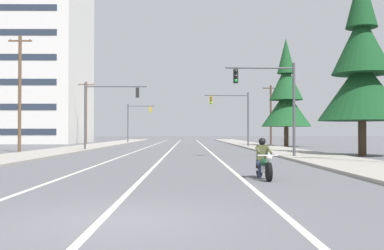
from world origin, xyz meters
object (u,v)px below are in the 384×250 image
(traffic_signal_near_right, at_px, (274,95))
(utility_pole_right_far, at_px, (271,113))
(motorcycle_with_rider, at_px, (263,162))
(apartment_building_far_left_block, at_px, (18,54))
(conifer_tree_right_verge_near, at_px, (362,69))
(utility_pole_left_near, at_px, (20,92))
(conifer_tree_right_verge_far, at_px, (286,97))
(traffic_signal_mid_right, at_px, (235,111))
(traffic_signal_mid_left, at_px, (135,117))
(utility_pole_left_far, at_px, (86,111))
(traffic_signal_near_left, at_px, (103,105))

(traffic_signal_near_right, relative_size, utility_pole_right_far, 0.76)
(motorcycle_with_rider, xyz_separation_m, apartment_building_far_left_block, (-29.96, 55.96, 13.74))
(conifer_tree_right_verge_near, bearing_deg, utility_pole_left_near, 168.09)
(utility_pole_left_near, xyz_separation_m, apartment_building_far_left_block, (-13.48, 35.08, 9.33))
(motorcycle_with_rider, relative_size, conifer_tree_right_verge_far, 0.17)
(apartment_building_far_left_block, bearing_deg, traffic_signal_near_right, -52.50)
(motorcycle_with_rider, distance_m, traffic_signal_mid_right, 34.68)
(traffic_signal_mid_left, xyz_separation_m, utility_pole_left_near, (-5.54, -33.78, 0.93))
(traffic_signal_near_right, bearing_deg, conifer_tree_right_verge_far, 75.76)
(traffic_signal_mid_left, bearing_deg, traffic_signal_mid_right, -56.05)
(traffic_signal_near_right, height_order, traffic_signal_mid_right, same)
(traffic_signal_near_right, relative_size, traffic_signal_mid_right, 1.00)
(traffic_signal_mid_left, distance_m, utility_pole_left_far, 8.56)
(traffic_signal_near_right, relative_size, utility_pole_left_near, 0.65)
(traffic_signal_mid_right, distance_m, utility_pole_left_far, 24.99)
(utility_pole_right_far, bearing_deg, traffic_signal_mid_left, 155.50)
(traffic_signal_near_left, relative_size, traffic_signal_mid_right, 1.00)
(utility_pole_left_near, height_order, conifer_tree_right_verge_near, conifer_tree_right_verge_near)
(traffic_signal_near_right, relative_size, conifer_tree_right_verge_near, 0.46)
(utility_pole_left_near, bearing_deg, traffic_signal_mid_right, 35.20)
(utility_pole_left_near, bearing_deg, utility_pole_right_far, 44.45)
(traffic_signal_near_left, distance_m, conifer_tree_right_verge_far, 22.61)
(apartment_building_far_left_block, bearing_deg, utility_pole_right_far, -14.88)
(traffic_signal_near_left, height_order, utility_pole_left_far, utility_pole_left_far)
(traffic_signal_near_right, distance_m, traffic_signal_mid_left, 43.83)
(conifer_tree_right_verge_near, bearing_deg, utility_pole_left_far, 128.67)
(traffic_signal_mid_right, relative_size, conifer_tree_right_verge_far, 0.49)
(traffic_signal_mid_left, relative_size, apartment_building_far_left_block, 0.22)
(motorcycle_with_rider, height_order, conifer_tree_right_verge_near, conifer_tree_right_verge_near)
(motorcycle_with_rider, height_order, apartment_building_far_left_block, apartment_building_far_left_block)
(traffic_signal_near_left, bearing_deg, traffic_signal_mid_left, 91.08)
(traffic_signal_near_left, height_order, apartment_building_far_left_block, apartment_building_far_left_block)
(conifer_tree_right_verge_near, height_order, apartment_building_far_left_block, apartment_building_far_left_block)
(traffic_signal_mid_right, bearing_deg, traffic_signal_near_right, -89.32)
(traffic_signal_near_right, bearing_deg, conifer_tree_right_verge_near, 19.15)
(traffic_signal_mid_right, height_order, apartment_building_far_left_block, apartment_building_far_left_block)
(traffic_signal_near_right, relative_size, conifer_tree_right_verge_far, 0.49)
(utility_pole_right_far, xyz_separation_m, conifer_tree_right_verge_near, (0.78, -30.28, 1.83))
(conifer_tree_right_verge_near, xyz_separation_m, apartment_building_far_left_block, (-39.52, 40.58, 8.18))
(traffic_signal_mid_right, height_order, conifer_tree_right_verge_near, conifer_tree_right_verge_near)
(motorcycle_with_rider, height_order, utility_pole_left_near, utility_pole_left_near)
(utility_pole_right_far, bearing_deg, utility_pole_left_far, 172.42)
(utility_pole_left_near, distance_m, utility_pole_left_far, 28.30)
(traffic_signal_mid_left, relative_size, utility_pole_left_far, 0.69)
(traffic_signal_near_right, xyz_separation_m, utility_pole_left_far, (-20.41, 36.07, 0.67))
(traffic_signal_mid_left, height_order, utility_pole_left_far, utility_pole_left_far)
(traffic_signal_near_left, xyz_separation_m, utility_pole_left_near, (-6.10, -4.01, 0.84))
(traffic_signal_mid_left, xyz_separation_m, utility_pole_right_far, (19.73, -8.99, 0.26))
(traffic_signal_near_left, bearing_deg, utility_pole_left_far, 106.28)
(utility_pole_left_far, bearing_deg, conifer_tree_right_verge_far, -25.52)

